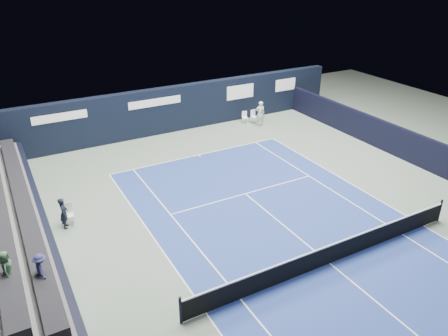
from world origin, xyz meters
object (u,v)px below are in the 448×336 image
at_px(folding_chair_back_b, 254,115).
at_px(line_judge_chair, 68,212).
at_px(tennis_player, 260,113).
at_px(folding_chair_back_a, 245,115).
at_px(tennis_net, 331,253).

xyz_separation_m(folding_chair_back_b, line_judge_chair, (-14.46, -7.20, 0.04)).
bearing_deg(line_judge_chair, tennis_player, 36.20).
bearing_deg(folding_chair_back_a, folding_chair_back_b, -16.98).
bearing_deg(folding_chair_back_b, line_judge_chair, -163.02).
bearing_deg(tennis_player, folding_chair_back_a, 121.10).
height_order(folding_chair_back_a, line_judge_chair, line_judge_chair).
relative_size(folding_chair_back_a, folding_chair_back_b, 0.86).
height_order(folding_chair_back_b, line_judge_chair, line_judge_chair).
xyz_separation_m(folding_chair_back_a, tennis_player, (0.64, -1.06, 0.34)).
relative_size(tennis_net, tennis_player, 7.26).
bearing_deg(tennis_player, line_judge_chair, -155.87).
relative_size(line_judge_chair, tennis_player, 0.58).
bearing_deg(tennis_net, tennis_player, 67.01).
xyz_separation_m(tennis_net, tennis_player, (6.13, 14.46, 0.38)).
relative_size(folding_chair_back_b, tennis_net, 0.07).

